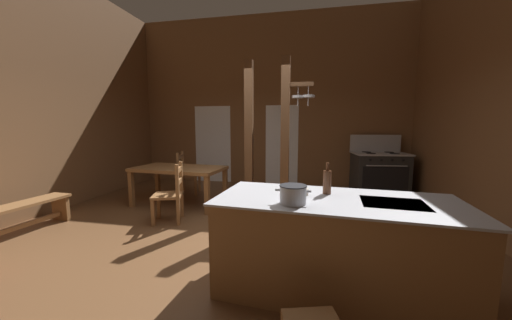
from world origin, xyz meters
TOP-DOWN VIEW (x-y plane):
  - ground_plane at (0.00, 0.00)m, footprint 7.65×7.98m
  - wall_back at (0.00, 3.66)m, footprint 7.65×0.14m
  - wall_left at (-3.49, 0.00)m, footprint 0.14×7.98m
  - glazed_door_back_left at (-1.54, 3.58)m, footprint 1.00×0.01m
  - glazed_panel_back_right at (0.34, 3.58)m, footprint 0.84×0.01m
  - kitchen_island at (1.31, -0.92)m, footprint 2.23×1.13m
  - stove_range at (2.60, 3.00)m, footprint 1.22×0.92m
  - support_post_with_pot_rack at (0.68, 1.14)m, footprint 0.54×0.21m
  - support_post_center at (0.00, 1.29)m, footprint 0.14×0.14m
  - dining_table at (-1.40, 1.34)m, footprint 1.78×1.05m
  - ladderback_chair_near_window at (-1.09, 0.46)m, footprint 0.56×0.56m
  - ladderback_chair_by_post at (-1.66, 2.19)m, footprint 0.52×0.52m
  - bench_along_left_wall at (-2.92, -0.36)m, footprint 0.44×1.16m
  - stockpot_on_counter at (0.94, -1.16)m, footprint 0.30×0.23m
  - mixing_bowl_on_counter at (0.98, -0.84)m, footprint 0.18×0.18m
  - bottle_tall_on_counter at (1.24, -0.76)m, footprint 0.08×0.08m

SIDE VIEW (x-z plane):
  - ground_plane at x=0.00m, z-range -0.10..0.00m
  - bench_along_left_wall at x=-2.92m, z-range 0.08..0.52m
  - kitchen_island at x=1.31m, z-range 0.00..0.88m
  - ladderback_chair_near_window at x=-1.09m, z-range -0.02..0.93m
  - ladderback_chair_by_post at x=-1.66m, z-range -0.02..0.93m
  - stove_range at x=2.60m, z-range -0.18..1.14m
  - dining_table at x=-1.40m, z-range 0.28..1.02m
  - mixing_bowl_on_counter at x=0.98m, z-range 0.88..0.94m
  - stockpot_on_counter at x=0.94m, z-range 0.88..1.04m
  - bottle_tall_on_counter at x=1.24m, z-range 0.85..1.15m
  - glazed_door_back_left at x=-1.54m, z-range 0.00..2.05m
  - glazed_panel_back_right at x=0.34m, z-range 0.00..2.05m
  - support_post_center at x=0.00m, z-range 0.00..2.65m
  - support_post_with_pot_rack at x=0.68m, z-range 0.08..2.73m
  - wall_back at x=0.00m, z-range 0.00..4.30m
  - wall_left at x=-3.49m, z-range 0.00..4.30m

